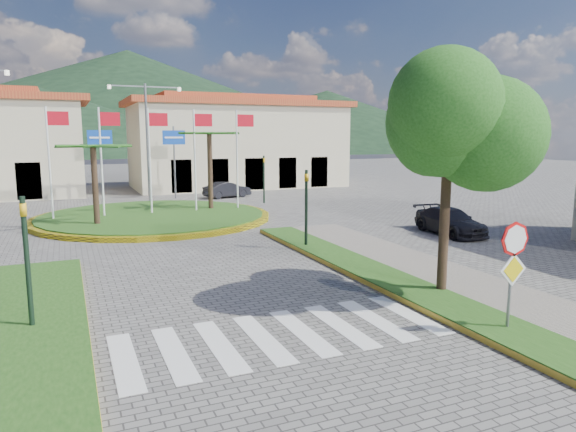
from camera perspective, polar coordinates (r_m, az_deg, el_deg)
name	(u,v)px	position (r m, az deg, el deg)	size (l,w,h in m)	color
ground	(374,425)	(8.91, 9.58, -21.90)	(160.00, 160.00, 0.00)	#5F5C5A
sidewalk_right	(541,324)	(13.98, 26.30, -10.69)	(4.00, 28.00, 0.15)	gray
verge_right	(504,331)	(13.12, 22.83, -11.67)	(1.60, 28.00, 0.18)	#1D4914
crosswalk	(279,335)	(12.10, -1.04, -13.13)	(8.00, 3.00, 0.01)	silver
roundabout_island	(154,216)	(29.02, -14.71, -0.03)	(12.70, 12.70, 6.00)	yellow
stop_sign	(513,259)	(12.69, 23.73, -4.39)	(0.80, 0.11, 2.65)	slate
deciduous_tree	(450,112)	(15.00, 17.52, 10.92)	(3.60, 3.60, 6.80)	black
traffic_light_left	(26,251)	(13.16, -27.07, -3.49)	(0.15, 0.18, 3.20)	black
traffic_light_right	(306,201)	(20.52, 2.04, 1.64)	(0.15, 0.18, 3.20)	black
traffic_light_far	(264,174)	(34.71, -2.69, 4.63)	(0.18, 0.15, 3.20)	black
direction_sign_west	(100,151)	(37.42, -20.12, 6.85)	(1.60, 0.14, 5.20)	slate
direction_sign_east	(174,150)	(38.05, -12.53, 7.20)	(1.60, 0.14, 5.20)	slate
street_lamp_centre	(147,136)	(36.75, -15.38, 8.55)	(4.80, 0.16, 8.00)	slate
building_right	(237,143)	(46.61, -5.68, 8.12)	(19.08, 9.54, 8.05)	beige
hill_far_mid	(130,101)	(167.81, -17.20, 12.14)	(180.00, 180.00, 30.00)	black
hill_far_east	(327,121)	(159.75, 4.34, 10.53)	(120.00, 120.00, 18.00)	black
hill_near_back	(36,121)	(136.53, -26.23, 9.50)	(110.00, 110.00, 16.00)	black
car_dark_a	(12,189)	(43.04, -28.35, 2.68)	(1.53, 3.80, 1.29)	black
car_dark_b	(227,190)	(38.17, -6.77, 2.92)	(1.23, 3.52, 1.16)	black
car_side_right	(450,221)	(24.99, 17.56, -0.56)	(1.69, 4.15, 1.21)	black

